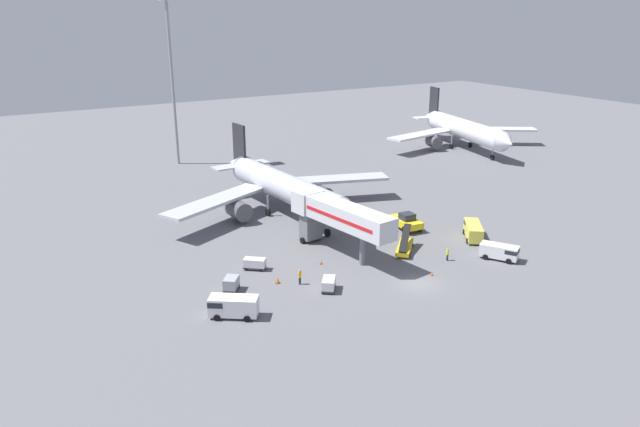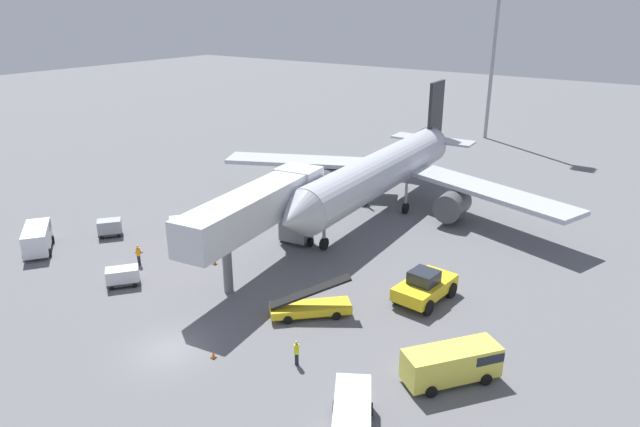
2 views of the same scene
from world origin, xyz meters
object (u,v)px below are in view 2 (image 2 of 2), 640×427
Objects in this scene: service_van_near_left at (37,237)px; ground_crew_worker_foreground at (297,352)px; pushback_tug at (425,286)px; baggage_cart_rear_left at (110,227)px; service_van_far_center at (454,362)px; ground_crew_worker_midground at (138,254)px; safety_cone_alpha at (213,355)px; belt_loader_truck at (310,306)px; service_van_near_center at (352,417)px; safety_cone_charlie at (215,262)px; baggage_cart_rear_right at (177,226)px; safety_cone_bravo at (138,249)px; airplane_at_gate at (385,171)px; baggage_cart_outer_right at (123,276)px; jet_bridge at (263,208)px.

service_van_near_left is 3.15× the size of ground_crew_worker_foreground.
service_van_near_left is (-31.08, -11.14, 0.12)m from pushback_tug.
service_van_far_center is at bearing -3.33° from baggage_cart_rear_left.
ground_crew_worker_midground reaches higher than safety_cone_alpha.
service_van_near_center is (8.45, -8.11, 0.34)m from belt_loader_truck.
pushback_tug is 33.02m from service_van_near_left.
baggage_cart_rear_left is at bearing 67.90° from service_van_near_left.
service_van_near_center is 2.75× the size of ground_crew_worker_midground.
belt_loader_truck reaches higher than service_van_near_center.
service_van_far_center is at bearing -8.13° from safety_cone_charlie.
service_van_near_center reaches higher than baggage_cart_rear_left.
service_van_far_center is 30.15m from baggage_cart_rear_right.
baggage_cart_rear_left is 1.53× the size of ground_crew_worker_foreground.
service_van_near_center reaches higher than safety_cone_bravo.
airplane_at_gate is 6.91× the size of service_van_far_center.
airplane_at_gate is 22.59m from belt_loader_truck.
belt_loader_truck is at bearing 0.14° from safety_cone_bravo.
belt_loader_truck is at bearing 117.82° from ground_crew_worker_foreground.
service_van_near_left reaches higher than service_van_far_center.
ground_crew_worker_foreground reaches higher than baggage_cart_outer_right.
baggage_cart_rear_right is at bearing 39.82° from baggage_cart_rear_left.
safety_cone_alpha is (-4.52, -2.38, -0.62)m from ground_crew_worker_foreground.
service_van_near_center is at bearing -43.85° from belt_loader_truck.
service_van_near_left is at bearing 174.22° from service_van_near_center.
service_van_near_left is at bearing -126.59° from airplane_at_gate.
belt_loader_truck is 1.86× the size of baggage_cart_rear_right.
safety_cone_alpha is at bearing -24.26° from safety_cone_bravo.
service_van_far_center is at bearing -54.52° from pushback_tug.
safety_cone_bravo is 1.47× the size of safety_cone_charlie.
service_van_near_left is 1.05× the size of service_van_near_center.
safety_cone_alpha is (-1.87, -7.41, -0.50)m from belt_loader_truck.
jet_bridge is 12.27m from safety_cone_bravo.
service_van_near_left is 0.91× the size of service_van_far_center.
baggage_cart_rear_left is 23.10m from safety_cone_alpha.
ground_crew_worker_foreground reaches higher than baggage_cart_rear_left.
service_van_near_left reaches higher than baggage_cart_outer_right.
service_van_far_center reaches higher than baggage_cart_rear_right.
baggage_cart_rear_right is at bearing 154.66° from service_van_near_center.
ground_crew_worker_midground reaches higher than baggage_cart_rear_left.
safety_cone_alpha is at bearing -81.25° from airplane_at_gate.
service_van_near_center is at bearing -16.85° from safety_cone_bravo.
jet_bridge reaches higher than baggage_cart_rear_right.
pushback_tug is 2.17× the size of baggage_cart_rear_left.
belt_loader_truck is at bearing -129.86° from pushback_tug.
service_van_far_center is (17.11, -22.50, -2.97)m from airplane_at_gate.
airplane_at_gate is 28.42m from service_van_far_center.
baggage_cart_outer_right reaches higher than baggage_cart_rear_right.
safety_cone_bravo is (-2.01, 1.52, -0.57)m from ground_crew_worker_midground.
airplane_at_gate is 21.84× the size of ground_crew_worker_midground.
service_van_near_center is at bearing -14.89° from ground_crew_worker_midground.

